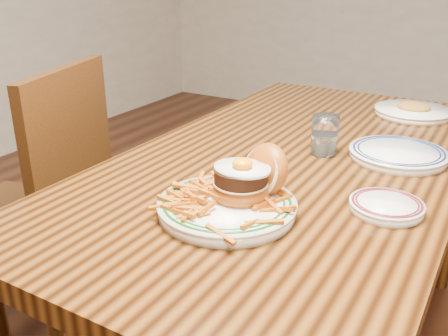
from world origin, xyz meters
The scene contains 7 objects.
table centered at (0.00, 0.00, 0.66)m, with size 0.85×1.60×0.75m.
chair_left centered at (-0.75, -0.28, 0.52)m, with size 0.57×0.57×0.97m.
main_plate centered at (0.02, -0.39, 0.79)m, with size 0.29×0.31×0.14m.
side_plate centered at (0.29, -0.22, 0.76)m, with size 0.16×0.16×0.02m.
rear_plate centered at (0.25, 0.10, 0.77)m, with size 0.26×0.26×0.03m.
water_glass centered at (0.06, 0.04, 0.80)m, with size 0.07×0.07×0.11m.
far_plate centered at (0.20, 0.56, 0.77)m, with size 0.26×0.26×0.05m.
Camera 1 is at (0.48, -1.21, 1.24)m, focal length 40.00 mm.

